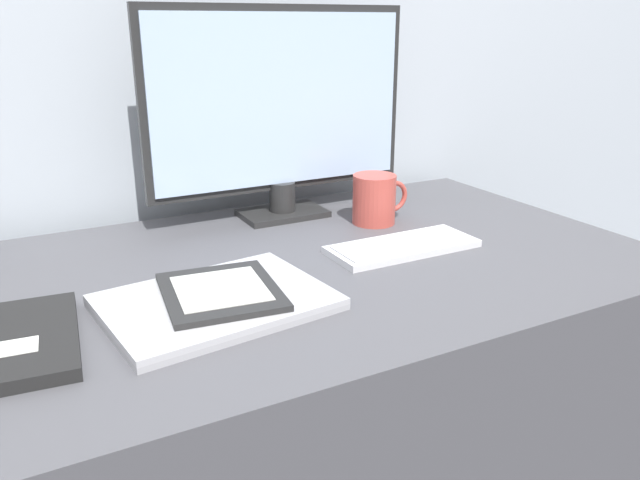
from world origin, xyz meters
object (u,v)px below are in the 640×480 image
(keyboard, at_px, (403,246))
(coffee_mug, at_px, (375,199))
(laptop, at_px, (216,302))
(monitor, at_px, (280,110))
(ereader, at_px, (221,291))

(keyboard, bearing_deg, coffee_mug, 74.87)
(keyboard, relative_size, laptop, 0.82)
(monitor, height_order, laptop, monitor)
(monitor, distance_m, ereader, 0.48)
(keyboard, height_order, coffee_mug, coffee_mug)
(laptop, distance_m, coffee_mug, 0.47)
(monitor, distance_m, coffee_mug, 0.26)
(laptop, xyz_separation_m, ereader, (0.01, 0.00, 0.01))
(keyboard, xyz_separation_m, laptop, (-0.37, -0.07, 0.00))
(monitor, relative_size, ereader, 2.77)
(laptop, relative_size, coffee_mug, 2.69)
(laptop, xyz_separation_m, coffee_mug, (0.41, 0.23, 0.04))
(monitor, bearing_deg, coffee_mug, -42.12)
(coffee_mug, bearing_deg, ereader, -150.83)
(ereader, bearing_deg, coffee_mug, 29.17)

